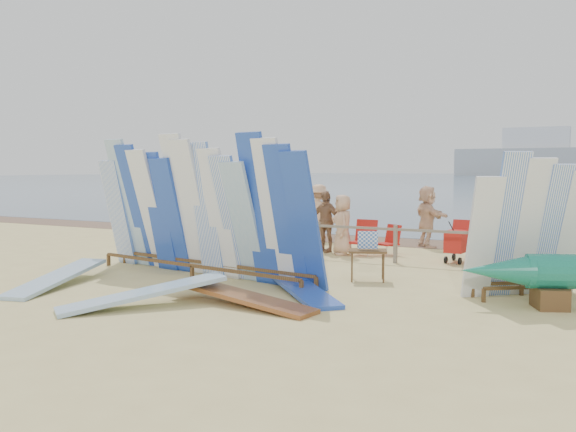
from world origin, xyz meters
The scene contains 26 objects.
ground centered at (0.00, 0.00, 0.00)m, with size 160.00×160.00×0.00m, color #D7C47C.
ocean centered at (0.00, 128.00, 0.00)m, with size 320.00×240.00×0.02m, color #405973.
wet_sand_strip centered at (0.00, 7.20, 0.00)m, with size 40.00×2.60×0.01m, color brown.
distant_ship centered at (-12.00, 180.00, 5.31)m, with size 45.00×8.00×14.00m.
fence centered at (0.00, 3.00, 0.63)m, with size 12.08×0.08×0.90m.
main_surfboard_rack centered at (-1.01, -0.65, 1.32)m, with size 5.91×1.69×2.95m.
side_surfboard_rack centered at (5.23, 0.29, 1.14)m, with size 2.12×1.81×2.52m.
vendor_table centered at (2.21, 0.53, 0.33)m, with size 0.89×0.76×1.00m.
flat_board_a centered at (-2.83, -2.73, 0.00)m, with size 0.56×2.70×0.07m, color #81ACCF.
flat_board_b centered at (-0.21, -3.32, 0.00)m, with size 0.56×2.70×0.07m, color #81ACCF.
flat_board_c centered at (1.16, -2.50, 0.00)m, with size 0.56×2.70×0.07m, color #945428.
flat_board_d centered at (1.61, -1.24, 0.00)m, with size 0.56×2.70×0.07m, color #2347B2.
beach_chair_left centered at (1.43, 4.20, 0.23)m, with size 0.68×0.69×0.78m.
beach_chair_right centered at (0.87, 3.87, 0.27)m, with size 0.59×0.62×0.91m.
stroller centered at (3.28, 3.76, 0.40)m, with size 0.59×0.78×1.00m.
beachgoer_3 centered at (-1.53, 6.35, 0.87)m, with size 1.12×0.46×1.74m, color tan.
beachgoer_5 centered at (1.91, 6.19, 0.88)m, with size 1.62×0.53×1.75m, color beige.
beachgoer_8 centered at (5.15, 3.60, 0.91)m, with size 0.88×0.42×1.81m, color beige.
beachgoer_extra_1 centered at (-6.34, 4.97, 0.82)m, with size 0.96×0.41×1.63m, color #8C6042.
beachgoer_2 centered at (-3.91, 3.60, 0.92)m, with size 0.89×0.43×1.84m, color beige.
beachgoer_11 centered at (-4.65, 7.21, 0.77)m, with size 1.44×0.46×1.55m, color beige.
beachgoer_4 centered at (-0.25, 3.97, 0.82)m, with size 0.96×0.41×1.64m, color #8C6042.
beachgoer_0 centered at (-6.36, 4.47, 0.93)m, with size 0.91×0.43×1.86m, color tan.
beachgoer_9 centered at (4.66, 6.30, 0.86)m, with size 1.11×0.46×1.71m, color tan.
beachgoer_1 centered at (-4.87, 4.70, 0.82)m, with size 0.60×0.33×1.63m, color #8C6042.
beachgoer_6 centered at (0.37, 3.69, 0.78)m, with size 0.76×0.36×1.56m, color tan.
Camera 1 is at (6.36, -10.84, 2.24)m, focal length 38.00 mm.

